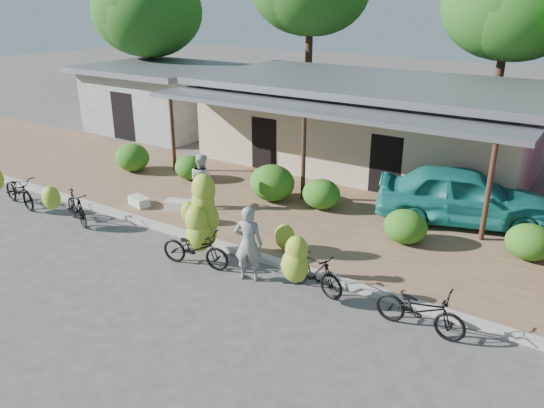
# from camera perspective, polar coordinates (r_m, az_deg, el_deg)

# --- Properties ---
(ground) EXTENTS (100.00, 100.00, 0.00)m
(ground) POSITION_cam_1_polar(r_m,az_deg,el_deg) (12.89, -10.63, -8.07)
(ground) COLOR #474542
(ground) RESTS_ON ground
(sidewalk) EXTENTS (60.00, 6.00, 0.12)m
(sidewalk) POSITION_cam_1_polar(r_m,az_deg,el_deg) (16.42, 1.37, -0.78)
(sidewalk) COLOR #90714D
(sidewalk) RESTS_ON ground
(curb) EXTENTS (60.00, 0.25, 0.15)m
(curb) POSITION_cam_1_polar(r_m,az_deg,el_deg) (14.17, -5.10, -4.57)
(curb) COLOR #A8A399
(curb) RESTS_ON ground
(shop_main) EXTENTS (13.00, 8.50, 3.35)m
(shop_main) POSITION_cam_1_polar(r_m,az_deg,el_deg) (20.97, 10.14, 8.61)
(shop_main) COLOR #BFAB90
(shop_main) RESTS_ON ground
(shop_grey) EXTENTS (7.00, 6.00, 3.15)m
(shop_grey) POSITION_cam_1_polar(r_m,az_deg,el_deg) (27.21, -11.90, 11.18)
(shop_grey) COLOR #AAABA5
(shop_grey) RESTS_ON ground
(tree_back_left) EXTENTS (5.80, 5.73, 7.79)m
(tree_back_left) POSITION_cam_1_polar(r_m,az_deg,el_deg) (30.22, -13.38, 19.68)
(tree_back_left) COLOR #442B1B
(tree_back_left) RESTS_ON ground
(tree_center_right) EXTENTS (5.51, 5.42, 8.07)m
(tree_center_right) POSITION_cam_1_polar(r_m,az_deg,el_deg) (24.97, 23.87, 19.16)
(tree_center_right) COLOR #442B1B
(tree_center_right) RESTS_ON ground
(hedge_0) EXTENTS (1.32, 1.19, 1.03)m
(hedge_0) POSITION_cam_1_polar(r_m,az_deg,el_deg) (20.59, -14.80, 4.86)
(hedge_0) COLOR #1B5F15
(hedge_0) RESTS_ON sidewalk
(hedge_1) EXTENTS (1.12, 1.00, 0.87)m
(hedge_1) POSITION_cam_1_polar(r_m,az_deg,el_deg) (19.22, -8.83, 3.90)
(hedge_1) COLOR #1B5F15
(hedge_1) RESTS_ON sidewalk
(hedge_2) EXTENTS (1.49, 1.34, 1.16)m
(hedge_2) POSITION_cam_1_polar(r_m,az_deg,el_deg) (16.97, 0.01, 2.30)
(hedge_2) COLOR #1B5F15
(hedge_2) RESTS_ON sidewalk
(hedge_3) EXTENTS (1.19, 1.07, 0.93)m
(hedge_3) POSITION_cam_1_polar(r_m,az_deg,el_deg) (16.41, 5.32, 1.09)
(hedge_3) COLOR #1B5F15
(hedge_3) RESTS_ON sidewalk
(hedge_4) EXTENTS (1.16, 1.05, 0.91)m
(hedge_4) POSITION_cam_1_polar(r_m,az_deg,el_deg) (14.51, 14.17, -2.36)
(hedge_4) COLOR #1B5F15
(hedge_4) RESTS_ON sidewalk
(hedge_5) EXTENTS (1.16, 1.05, 0.91)m
(hedge_5) POSITION_cam_1_polar(r_m,az_deg,el_deg) (14.68, 25.97, -3.70)
(hedge_5) COLOR #1B5F15
(hedge_5) RESTS_ON sidewalk
(bike_far_left) EXTENTS (2.01, 1.39, 1.44)m
(bike_far_left) POSITION_cam_1_polar(r_m,az_deg,el_deg) (18.60, -25.87, 1.46)
(bike_far_left) COLOR black
(bike_far_left) RESTS_ON ground
(bike_left) EXTENTS (1.70, 1.35, 1.29)m
(bike_left) POSITION_cam_1_polar(r_m,az_deg,el_deg) (16.54, -20.77, -0.13)
(bike_left) COLOR black
(bike_left) RESTS_ON ground
(bike_center) EXTENTS (1.90, 1.33, 2.24)m
(bike_center) POSITION_cam_1_polar(r_m,az_deg,el_deg) (13.29, -7.78, -2.74)
(bike_center) COLOR black
(bike_center) RESTS_ON ground
(bike_right) EXTENTS (1.68, 1.29, 1.58)m
(bike_right) POSITION_cam_1_polar(r_m,az_deg,el_deg) (11.81, 3.86, -6.86)
(bike_right) COLOR black
(bike_right) RESTS_ON ground
(bike_far_right) EXTENTS (1.85, 0.67, 0.97)m
(bike_far_right) POSITION_cam_1_polar(r_m,az_deg,el_deg) (11.12, 15.65, -10.84)
(bike_far_right) COLOR black
(bike_far_right) RESTS_ON ground
(loose_banana_a) EXTENTS (0.49, 0.41, 0.61)m
(loose_banana_a) POSITION_cam_1_polar(r_m,az_deg,el_deg) (15.48, -8.55, -0.99)
(loose_banana_a) COLOR #A8C431
(loose_banana_a) RESTS_ON sidewalk
(loose_banana_b) EXTENTS (0.51, 0.43, 0.64)m
(loose_banana_b) POSITION_cam_1_polar(r_m,az_deg,el_deg) (15.55, -8.89, -0.84)
(loose_banana_b) COLOR #A8C431
(loose_banana_b) RESTS_ON sidewalk
(loose_banana_c) EXTENTS (0.55, 0.47, 0.69)m
(loose_banana_c) POSITION_cam_1_polar(r_m,az_deg,el_deg) (13.76, 1.37, -3.52)
(loose_banana_c) COLOR #A8C431
(loose_banana_c) RESTS_ON sidewalk
(sack_near) EXTENTS (0.93, 0.64, 0.30)m
(sack_near) POSITION_cam_1_polar(r_m,az_deg,el_deg) (16.55, -9.96, -0.14)
(sack_near) COLOR beige
(sack_near) RESTS_ON sidewalk
(sack_far) EXTENTS (0.82, 0.56, 0.28)m
(sack_far) POSITION_cam_1_polar(r_m,az_deg,el_deg) (17.19, -14.11, 0.31)
(sack_far) COLOR beige
(sack_far) RESTS_ON sidewalk
(vendor) EXTENTS (0.79, 0.65, 1.86)m
(vendor) POSITION_cam_1_polar(r_m,az_deg,el_deg) (12.32, -2.54, -4.28)
(vendor) COLOR gray
(vendor) RESTS_ON ground
(bystander) EXTENTS (0.92, 0.77, 1.69)m
(bystander) POSITION_cam_1_polar(r_m,az_deg,el_deg) (16.54, -7.54, 2.54)
(bystander) COLOR silver
(bystander) RESTS_ON sidewalk
(teal_van) EXTENTS (5.20, 3.35, 1.65)m
(teal_van) POSITION_cam_1_polar(r_m,az_deg,el_deg) (16.16, 19.88, 0.87)
(teal_van) COLOR #1C7F79
(teal_van) RESTS_ON sidewalk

